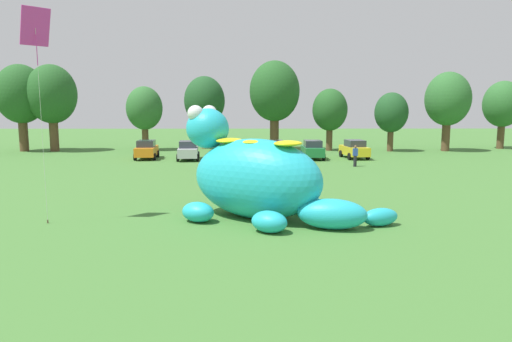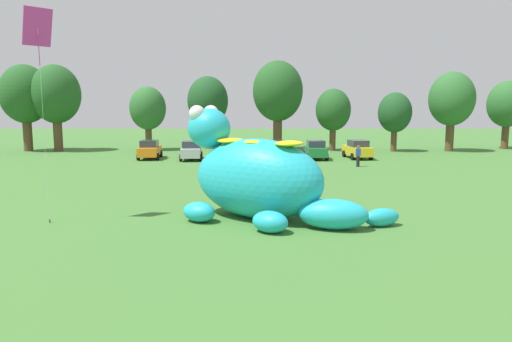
{
  "view_description": "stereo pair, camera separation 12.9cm",
  "coord_description": "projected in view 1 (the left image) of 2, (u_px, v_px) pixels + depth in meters",
  "views": [
    {
      "loc": [
        -0.69,
        -20.24,
        4.85
      ],
      "look_at": [
        -0.5,
        0.68,
        1.92
      ],
      "focal_mm": 32.74,
      "sensor_mm": 36.0,
      "label": 1
    },
    {
      "loc": [
        -0.56,
        -20.24,
        4.85
      ],
      "look_at": [
        -0.5,
        0.68,
        1.92
      ],
      "focal_mm": 32.74,
      "sensor_mm": 36.0,
      "label": 2
    }
  ],
  "objects": [
    {
      "name": "car_black",
      "position": [
        275.0,
        150.0,
        42.74
      ],
      "size": [
        2.25,
        4.25,
        1.72
      ],
      "color": "black",
      "rests_on": "ground"
    },
    {
      "name": "car_orange",
      "position": [
        147.0,
        150.0,
        42.89
      ],
      "size": [
        2.19,
        4.22,
        1.72
      ],
      "color": "orange",
      "rests_on": "ground"
    },
    {
      "name": "car_green",
      "position": [
        313.0,
        150.0,
        42.82
      ],
      "size": [
        1.96,
        4.11,
        1.72
      ],
      "color": "#1E7238",
      "rests_on": "ground"
    },
    {
      "name": "car_yellow",
      "position": [
        354.0,
        149.0,
        43.29
      ],
      "size": [
        2.3,
        4.27,
        1.72
      ],
      "color": "yellow",
      "rests_on": "ground"
    },
    {
      "name": "tree_centre",
      "position": [
        275.0,
        92.0,
        51.11
      ],
      "size": [
        5.49,
        5.49,
        9.74
      ],
      "color": "brown",
      "rests_on": "ground"
    },
    {
      "name": "tree_centre_right",
      "position": [
        330.0,
        110.0,
        50.32
      ],
      "size": [
        3.77,
        3.77,
        6.69
      ],
      "color": "brown",
      "rests_on": "ground"
    },
    {
      "name": "spectator_mid_field",
      "position": [
        243.0,
        155.0,
        37.96
      ],
      "size": [
        0.38,
        0.26,
        1.71
      ],
      "color": "#726656",
      "rests_on": "ground"
    },
    {
      "name": "tethered_flying_kite",
      "position": [
        36.0,
        30.0,
        18.35
      ],
      "size": [
        1.13,
        1.13,
        8.66
      ],
      "color": "brown",
      "rests_on": "ground"
    },
    {
      "name": "tree_left",
      "position": [
        52.0,
        95.0,
        49.42
      ],
      "size": [
        5.18,
        5.18,
        9.2
      ],
      "color": "brown",
      "rests_on": "ground"
    },
    {
      "name": "tree_mid_right",
      "position": [
        391.0,
        113.0,
        49.63
      ],
      "size": [
        3.53,
        3.53,
        6.27
      ],
      "color": "brown",
      "rests_on": "ground"
    },
    {
      "name": "tree_right",
      "position": [
        448.0,
        99.0,
        49.7
      ],
      "size": [
        4.75,
        4.75,
        8.44
      ],
      "color": "brown",
      "rests_on": "ground"
    },
    {
      "name": "car_blue",
      "position": [
        228.0,
        150.0,
        42.38
      ],
      "size": [
        1.98,
        4.12,
        1.72
      ],
      "color": "#2347B7",
      "rests_on": "ground"
    },
    {
      "name": "ground_plane",
      "position": [
        267.0,
        216.0,
        20.72
      ],
      "size": [
        160.0,
        160.0,
        0.0
      ],
      "primitive_type": "plane",
      "color": "#427533"
    },
    {
      "name": "tree_mid_left",
      "position": [
        144.0,
        109.0,
        50.7
      ],
      "size": [
        3.91,
        3.91,
        6.95
      ],
      "color": "brown",
      "rests_on": "ground"
    },
    {
      "name": "tree_centre_left",
      "position": [
        205.0,
        101.0,
        52.82
      ],
      "size": [
        4.61,
        4.61,
        8.17
      ],
      "color": "brown",
      "rests_on": "ground"
    },
    {
      "name": "car_silver",
      "position": [
        188.0,
        150.0,
        42.1
      ],
      "size": [
        2.21,
        4.23,
        1.72
      ],
      "color": "#B7BABF",
      "rests_on": "ground"
    },
    {
      "name": "giant_inflatable_creature",
      "position": [
        257.0,
        177.0,
        20.16
      ],
      "size": [
        9.45,
        6.62,
        4.88
      ],
      "color": "#23B2C6",
      "rests_on": "ground"
    },
    {
      "name": "spectator_near_inflatable",
      "position": [
        355.0,
        156.0,
        37.42
      ],
      "size": [
        0.38,
        0.26,
        1.71
      ],
      "color": "black",
      "rests_on": "ground"
    },
    {
      "name": "tree_far_left",
      "position": [
        21.0,
        95.0,
        49.44
      ],
      "size": [
        5.19,
        5.19,
        9.22
      ],
      "color": "brown",
      "rests_on": "ground"
    },
    {
      "name": "tree_far_right",
      "position": [
        503.0,
        104.0,
        52.57
      ],
      "size": [
        4.3,
        4.3,
        7.64
      ],
      "color": "brown",
      "rests_on": "ground"
    }
  ]
}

